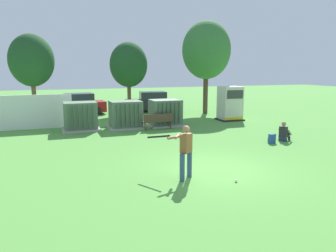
# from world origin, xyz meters

# --- Properties ---
(ground_plane) EXTENTS (96.00, 96.00, 0.00)m
(ground_plane) POSITION_xyz_m (0.00, 0.00, 0.00)
(ground_plane) COLOR #51933D
(fence_panel) EXTENTS (4.80, 0.12, 2.00)m
(fence_panel) POSITION_xyz_m (-6.60, 10.50, 1.00)
(fence_panel) COLOR white
(fence_panel) RESTS_ON ground
(transformer_west) EXTENTS (2.10, 1.70, 1.62)m
(transformer_west) POSITION_xyz_m (-3.84, 9.17, 0.79)
(transformer_west) COLOR #9E9B93
(transformer_west) RESTS_ON ground
(transformer_mid_west) EXTENTS (2.10, 1.70, 1.62)m
(transformer_mid_west) POSITION_xyz_m (-1.26, 8.93, 0.79)
(transformer_mid_west) COLOR #9E9B93
(transformer_mid_west) RESTS_ON ground
(transformer_mid_east) EXTENTS (2.10, 1.70, 1.62)m
(transformer_mid_east) POSITION_xyz_m (1.21, 8.89, 0.79)
(transformer_mid_east) COLOR #9E9B93
(transformer_mid_east) RESTS_ON ground
(generator_enclosure) EXTENTS (1.60, 1.40, 2.30)m
(generator_enclosure) POSITION_xyz_m (6.11, 9.49, 1.14)
(generator_enclosure) COLOR #262626
(generator_enclosure) RESTS_ON ground
(park_bench) EXTENTS (1.81, 0.45, 0.92)m
(park_bench) POSITION_xyz_m (0.42, 7.92, 0.54)
(park_bench) COLOR #4C3828
(park_bench) RESTS_ON ground
(batter) EXTENTS (1.21, 1.41, 1.74)m
(batter) POSITION_xyz_m (-1.43, -0.45, 0.98)
(batter) COLOR #384C75
(batter) RESTS_ON ground
(sports_ball) EXTENTS (0.09, 0.09, 0.09)m
(sports_ball) POSITION_xyz_m (-0.04, -1.31, 0.04)
(sports_ball) COLOR white
(sports_ball) RESTS_ON ground
(seated_spectator) EXTENTS (0.79, 0.67, 0.96)m
(seated_spectator) POSITION_xyz_m (5.30, 2.98, 0.38)
(seated_spectator) COLOR #282D4C
(seated_spectator) RESTS_ON ground
(backpack) EXTENTS (0.36, 0.32, 0.44)m
(backpack) POSITION_xyz_m (4.41, 2.75, 0.21)
(backpack) COLOR #264C8C
(backpack) RESTS_ON ground
(tree_left) EXTENTS (3.08, 3.08, 5.89)m
(tree_left) POSITION_xyz_m (-6.50, 15.28, 4.04)
(tree_left) COLOR brown
(tree_left) RESTS_ON ground
(tree_center_left) EXTENTS (2.88, 2.88, 5.49)m
(tree_center_left) POSITION_xyz_m (0.36, 14.95, 3.77)
(tree_center_left) COLOR brown
(tree_center_left) RESTS_ON ground
(tree_center_right) EXTENTS (3.71, 3.71, 7.09)m
(tree_center_right) POSITION_xyz_m (6.03, 13.10, 4.86)
(tree_center_right) COLOR #4C3828
(tree_center_right) RESTS_ON ground
(parked_car_leftmost) EXTENTS (4.30, 2.12, 1.62)m
(parked_car_leftmost) POSITION_xyz_m (-3.48, 15.89, 0.75)
(parked_car_leftmost) COLOR maroon
(parked_car_leftmost) RESTS_ON ground
(parked_car_left_of_center) EXTENTS (4.40, 2.36, 1.62)m
(parked_car_left_of_center) POSITION_xyz_m (2.42, 15.77, 0.75)
(parked_car_left_of_center) COLOR black
(parked_car_left_of_center) RESTS_ON ground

